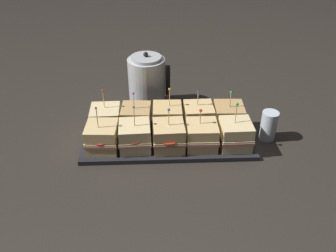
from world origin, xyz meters
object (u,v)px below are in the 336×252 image
sandwich_front_far_left (102,137)px  sandwich_front_far_right (235,135)px  sandwich_front_center (168,136)px  sandwich_front_right (202,135)px  sandwich_back_far_right (228,117)px  sandwich_front_left (135,137)px  sandwich_back_left (136,119)px  sandwich_back_far_left (106,120)px  drinking_glass (269,125)px  sandwich_back_right (198,117)px  kettle_steel (147,82)px  serving_platter (168,139)px  sandwich_back_center (168,118)px

sandwich_front_far_left → sandwich_front_far_right: sandwich_front_far_left is taller
sandwich_front_center → sandwich_front_right: size_ratio=1.08×
sandwich_back_far_right → sandwich_front_right: bearing=-135.5°
sandwich_front_left → sandwich_back_left: 0.12m
sandwich_front_center → sandwich_back_left: same height
sandwich_back_far_left → sandwich_back_left: bearing=1.0°
sandwich_front_center → sandwich_back_far_right: bearing=26.7°
sandwich_back_far_left → drinking_glass: 0.63m
sandwich_front_center → sandwich_back_right: 0.18m
sandwich_front_left → sandwich_front_right: 0.24m
sandwich_back_far_right → kettle_steel: size_ratio=0.66×
sandwich_back_far_right → serving_platter: bearing=-166.4°
kettle_steel → drinking_glass: (0.47, -0.27, -0.06)m
sandwich_back_far_left → sandwich_back_right: bearing=0.6°
sandwich_front_left → drinking_glass: sandwich_front_left is taller
serving_platter → drinking_glass: drinking_glass is taller
sandwich_front_right → sandwich_front_center: bearing=-178.3°
sandwich_front_right → sandwich_back_right: bearing=89.1°
sandwich_back_center → kettle_steel: (-0.08, 0.21, 0.05)m
sandwich_back_right → sandwich_front_far_left: bearing=-161.5°
serving_platter → sandwich_front_far_right: size_ratio=3.59×
sandwich_front_center → sandwich_front_right: bearing=1.7°
serving_platter → sandwich_back_far_right: (0.24, 0.06, 0.06)m
sandwich_front_far_right → kettle_steel: 0.47m
sandwich_back_center → sandwich_back_far_right: 0.24m
sandwich_front_far_left → sandwich_back_left: 0.17m
sandwich_front_left → sandwich_front_center: (0.12, -0.00, 0.00)m
sandwich_front_center → sandwich_back_right: (0.12, 0.12, -0.00)m
kettle_steel → sandwich_back_right: bearing=-46.8°
sandwich_back_far_right → sandwich_back_center: bearing=179.2°
sandwich_front_far_left → kettle_steel: (0.16, 0.34, 0.05)m
sandwich_front_center → sandwich_back_far_right: same height
serving_platter → drinking_glass: 0.39m
sandwich_front_center → sandwich_back_left: 0.17m
sandwich_front_far_left → sandwich_back_right: bearing=18.5°
sandwich_front_center → drinking_glass: size_ratio=1.44×
sandwich_front_center → sandwich_back_far_left: bearing=153.0°
sandwich_front_center → sandwich_front_left: bearing=178.1°
sandwich_front_left → sandwich_front_center: bearing=-1.9°
sandwich_back_far_right → kettle_steel: bearing=145.7°
sandwich_back_far_left → sandwich_back_left: 0.12m
sandwich_front_right → sandwich_back_left: bearing=153.7°
sandwich_back_right → sandwich_front_left: bearing=-153.7°
sandwich_front_far_right → drinking_glass: (0.14, 0.07, -0.01)m
sandwich_front_far_left → sandwich_front_center: bearing=-0.9°
sandwich_back_right → sandwich_back_far_right: (0.12, -0.00, 0.00)m
sandwich_front_left → sandwich_back_far_right: bearing=17.9°
sandwich_front_center → sandwich_back_far_right: size_ratio=1.00×
serving_platter → sandwich_back_far_right: size_ratio=3.85×
sandwich_front_left → sandwich_back_far_right: 0.38m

